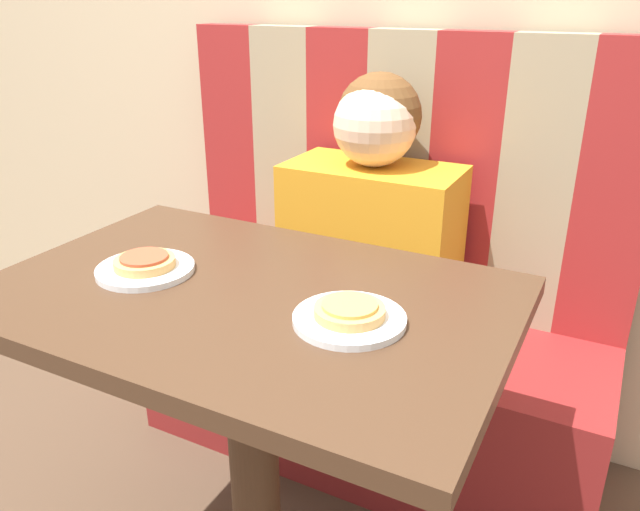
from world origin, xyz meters
name	(u,v)px	position (x,y,z in m)	size (l,w,h in m)	color
booth_seat	(366,385)	(0.00, 0.58, 0.21)	(1.28, 0.46, 0.43)	maroon
booth_backrest	(400,171)	(0.00, 0.77, 0.80)	(1.28, 0.07, 0.75)	maroon
dining_table	(248,349)	(0.00, 0.00, 0.65)	(0.93, 0.62, 0.77)	#422B1C
person	(372,213)	(0.00, 0.58, 0.74)	(0.44, 0.25, 0.66)	orange
plate_left	(145,269)	(-0.21, -0.02, 0.77)	(0.18, 0.18, 0.01)	white
plate_right	(349,319)	(0.21, -0.02, 0.77)	(0.18, 0.18, 0.01)	white
pizza_left	(145,262)	(-0.21, -0.02, 0.79)	(0.12, 0.12, 0.02)	tan
pizza_right	(350,310)	(0.21, -0.02, 0.79)	(0.12, 0.12, 0.02)	tan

